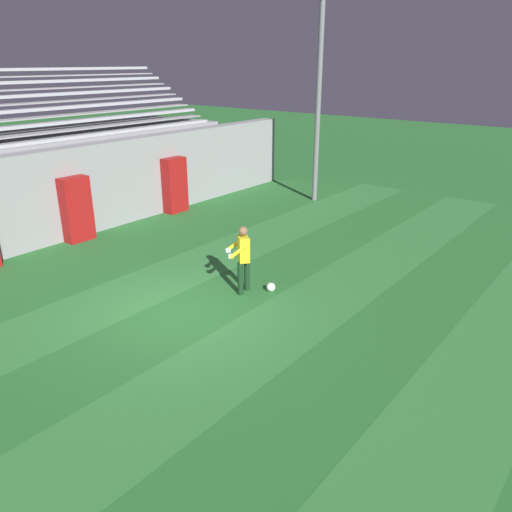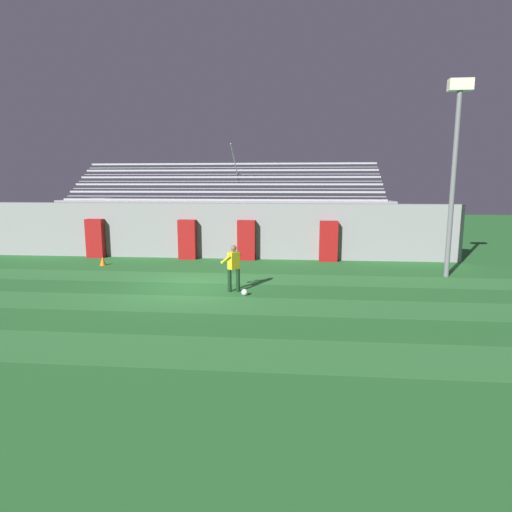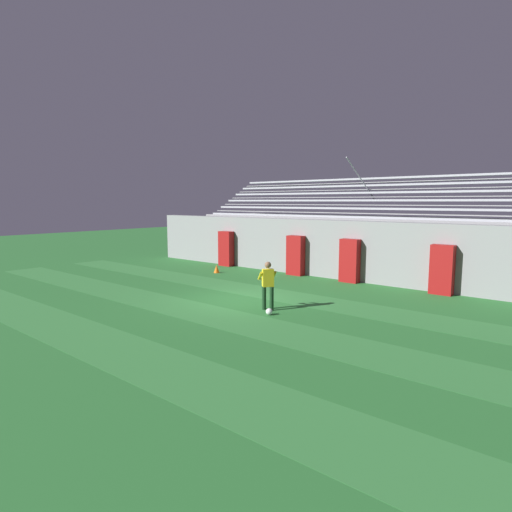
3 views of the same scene
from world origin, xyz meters
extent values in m
plane|color=#286B2D|center=(0.00, 0.00, 0.00)|extent=(80.00, 80.00, 0.00)
cube|color=#337A38|center=(0.00, -6.00, 0.00)|extent=(28.00, 1.92, 0.01)
cube|color=#337A38|center=(0.00, -2.17, 0.00)|extent=(28.00, 1.92, 0.01)
cube|color=#337A38|center=(0.00, 1.66, 0.00)|extent=(28.00, 1.92, 0.01)
cube|color=gray|center=(0.00, 6.50, 1.40)|extent=(24.00, 0.60, 2.80)
cube|color=maroon|center=(1.51, 5.95, 1.00)|extent=(0.88, 0.44, 1.99)
cube|color=maroon|center=(5.57, 5.95, 1.00)|extent=(0.88, 0.44, 1.99)
cube|color=gray|center=(0.00, 7.05, 2.72)|extent=(17.10, 0.60, 0.04)
cylinder|color=slate|center=(10.17, 2.82, 3.66)|extent=(0.20, 0.20, 7.31)
cylinder|color=#143319|center=(1.65, -0.49, 0.41)|extent=(0.20, 0.20, 0.82)
cylinder|color=#143319|center=(1.95, -0.45, 0.41)|extent=(0.20, 0.20, 0.82)
cube|color=yellow|center=(1.80, -0.47, 1.12)|extent=(0.43, 0.45, 0.60)
sphere|color=brown|center=(1.80, -0.47, 1.56)|extent=(0.22, 0.22, 0.22)
cylinder|color=yellow|center=(1.54, -0.56, 1.17)|extent=(0.43, 0.37, 0.37)
cylinder|color=yellow|center=(1.84, -0.19, 1.17)|extent=(0.43, 0.37, 0.37)
cube|color=silver|center=(1.41, -0.41, 1.04)|extent=(0.15, 0.15, 0.08)
cube|color=silver|center=(1.66, -0.10, 1.04)|extent=(0.15, 0.15, 0.08)
sphere|color=white|center=(2.24, -0.96, 0.11)|extent=(0.22, 0.22, 0.22)
camera|label=1|loc=(-6.59, -7.52, 5.24)|focal=35.00mm
camera|label=2|loc=(3.96, -15.09, 3.79)|focal=30.00mm
camera|label=3|loc=(10.68, -11.69, 3.69)|focal=30.00mm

